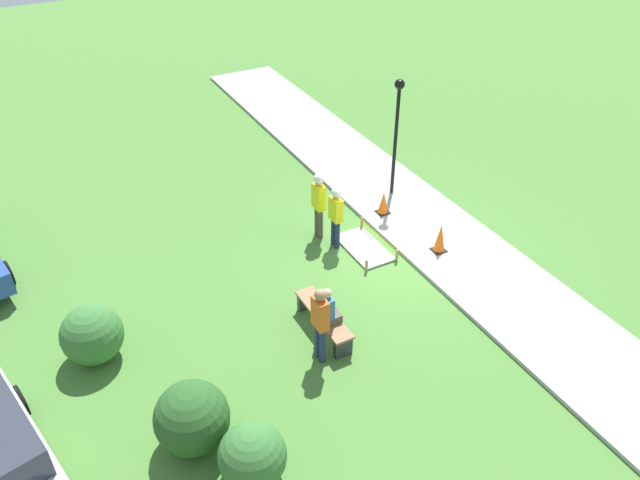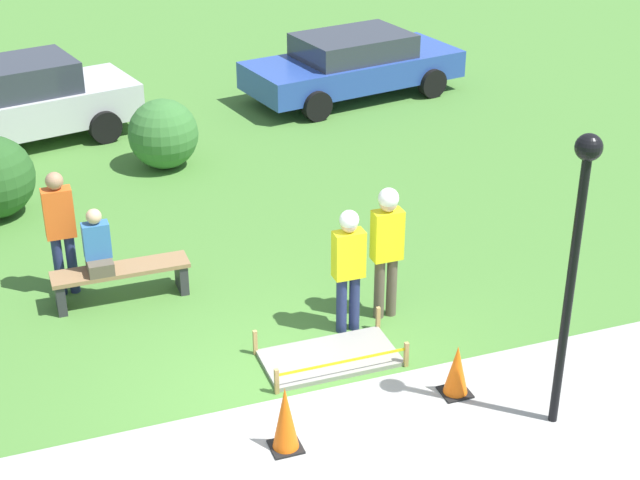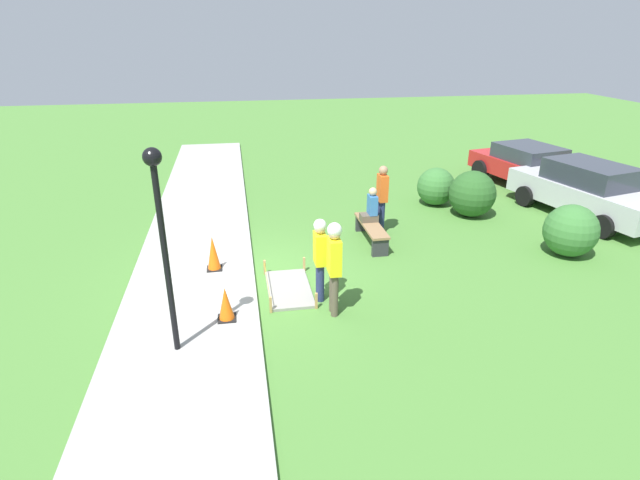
% 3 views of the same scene
% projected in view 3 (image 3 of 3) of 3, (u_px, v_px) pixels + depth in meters
% --- Properties ---
extents(ground_plane, '(60.00, 60.00, 0.00)m').
position_uv_depth(ground_plane, '(255.00, 278.00, 11.09)').
color(ground_plane, '#477A33').
extents(sidewalk, '(28.00, 2.67, 0.10)m').
position_uv_depth(sidewalk, '(193.00, 280.00, 10.86)').
color(sidewalk, '#9E9E99').
rests_on(sidewalk, ground_plane).
extents(wet_concrete_patch, '(1.73, 0.95, 0.34)m').
position_uv_depth(wet_concrete_patch, '(289.00, 289.00, 10.54)').
color(wet_concrete_patch, gray).
rests_on(wet_concrete_patch, ground_plane).
extents(traffic_cone_near_patch, '(0.34, 0.34, 0.79)m').
position_uv_depth(traffic_cone_near_patch, '(213.00, 253.00, 11.11)').
color(traffic_cone_near_patch, black).
rests_on(traffic_cone_near_patch, sidewalk).
extents(traffic_cone_far_patch, '(0.34, 0.34, 0.65)m').
position_uv_depth(traffic_cone_far_patch, '(226.00, 304.00, 9.20)').
color(traffic_cone_far_patch, black).
rests_on(traffic_cone_far_patch, sidewalk).
extents(park_bench, '(1.88, 0.44, 0.50)m').
position_uv_depth(park_bench, '(371.00, 230.00, 12.78)').
color(park_bench, '#2D2D33').
rests_on(park_bench, ground_plane).
extents(person_seated_on_bench, '(0.36, 0.44, 0.89)m').
position_uv_depth(person_seated_on_bench, '(371.00, 208.00, 12.83)').
color(person_seated_on_bench, brown).
rests_on(person_seated_on_bench, park_bench).
extents(worker_supervisor, '(0.40, 0.27, 1.88)m').
position_uv_depth(worker_supervisor, '(334.00, 260.00, 9.26)').
color(worker_supervisor, brown).
rests_on(worker_supervisor, ground_plane).
extents(worker_assistant, '(0.40, 0.25, 1.74)m').
position_uv_depth(worker_assistant, '(320.00, 253.00, 9.82)').
color(worker_assistant, navy).
rests_on(worker_assistant, ground_plane).
extents(bystander_in_orange_shirt, '(0.40, 0.24, 1.83)m').
position_uv_depth(bystander_in_orange_shirt, '(382.00, 195.00, 13.20)').
color(bystander_in_orange_shirt, navy).
rests_on(bystander_in_orange_shirt, ground_plane).
extents(lamppost_near, '(0.28, 0.28, 3.44)m').
position_uv_depth(lamppost_near, '(161.00, 222.00, 7.57)').
color(lamppost_near, black).
rests_on(lamppost_near, sidewalk).
extents(parked_car_silver, '(4.79, 2.68, 1.60)m').
position_uv_depth(parked_car_silver, '(587.00, 190.00, 14.40)').
color(parked_car_silver, '#BCBCC1').
rests_on(parked_car_silver, ground_plane).
extents(parked_car_red, '(4.34, 2.70, 1.43)m').
position_uv_depth(parked_car_red, '(527.00, 165.00, 17.25)').
color(parked_car_red, red).
rests_on(parked_car_red, ground_plane).
extents(shrub_rounded_near, '(1.35, 1.35, 1.35)m').
position_uv_depth(shrub_rounded_near, '(472.00, 194.00, 14.51)').
color(shrub_rounded_near, '#285623').
rests_on(shrub_rounded_near, ground_plane).
extents(shrub_rounded_mid, '(1.27, 1.27, 1.27)m').
position_uv_depth(shrub_rounded_mid, '(571.00, 231.00, 11.97)').
color(shrub_rounded_mid, '#387033').
rests_on(shrub_rounded_mid, ground_plane).
extents(shrub_rounded_far, '(1.17, 1.17, 1.17)m').
position_uv_depth(shrub_rounded_far, '(436.00, 187.00, 15.49)').
color(shrub_rounded_far, '#387033').
rests_on(shrub_rounded_far, ground_plane).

